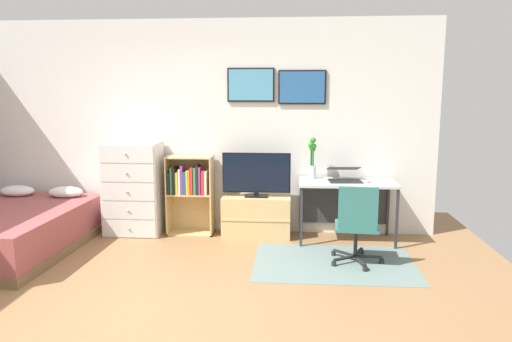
{
  "coord_description": "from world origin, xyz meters",
  "views": [
    {
      "loc": [
        1.28,
        -3.67,
        1.81
      ],
      "look_at": [
        0.86,
        1.5,
        0.95
      ],
      "focal_mm": 33.73,
      "sensor_mm": 36.0,
      "label": 1
    }
  ],
  "objects_px": {
    "bookshelf": "(190,188)",
    "television": "(256,175)",
    "tv_stand": "(257,216)",
    "wine_glass": "(326,170)",
    "desk": "(346,191)",
    "bed": "(8,230)",
    "office_chair": "(357,223)",
    "bamboo_vase": "(312,157)",
    "computer_mouse": "(368,181)",
    "dresser": "(133,188)",
    "laptop": "(344,175)"
  },
  "relations": [
    {
      "from": "desk",
      "to": "office_chair",
      "type": "relative_size",
      "value": 1.35
    },
    {
      "from": "bed",
      "to": "office_chair",
      "type": "height_order",
      "value": "office_chair"
    },
    {
      "from": "laptop",
      "to": "computer_mouse",
      "type": "relative_size",
      "value": 4.29
    },
    {
      "from": "laptop",
      "to": "bamboo_vase",
      "type": "xyz_separation_m",
      "value": [
        -0.39,
        0.11,
        0.2
      ]
    },
    {
      "from": "television",
      "to": "tv_stand",
      "type": "bearing_deg",
      "value": 90.0
    },
    {
      "from": "dresser",
      "to": "bookshelf",
      "type": "xyz_separation_m",
      "value": [
        0.71,
        0.06,
        0.01
      ]
    },
    {
      "from": "television",
      "to": "bamboo_vase",
      "type": "distance_m",
      "value": 0.73
    },
    {
      "from": "dresser",
      "to": "office_chair",
      "type": "xyz_separation_m",
      "value": [
        2.69,
        -0.92,
        -0.13
      ]
    },
    {
      "from": "bed",
      "to": "desk",
      "type": "height_order",
      "value": "desk"
    },
    {
      "from": "bookshelf",
      "to": "bamboo_vase",
      "type": "relative_size",
      "value": 1.95
    },
    {
      "from": "bookshelf",
      "to": "television",
      "type": "relative_size",
      "value": 1.19
    },
    {
      "from": "computer_mouse",
      "to": "bamboo_vase",
      "type": "bearing_deg",
      "value": 161.73
    },
    {
      "from": "television",
      "to": "computer_mouse",
      "type": "distance_m",
      "value": 1.35
    },
    {
      "from": "bookshelf",
      "to": "bamboo_vase",
      "type": "bearing_deg",
      "value": 0.99
    },
    {
      "from": "bed",
      "to": "dresser",
      "type": "relative_size",
      "value": 1.73
    },
    {
      "from": "bed",
      "to": "bookshelf",
      "type": "distance_m",
      "value": 2.13
    },
    {
      "from": "dresser",
      "to": "bamboo_vase",
      "type": "xyz_separation_m",
      "value": [
        2.25,
        0.09,
        0.41
      ]
    },
    {
      "from": "bookshelf",
      "to": "computer_mouse",
      "type": "bearing_deg",
      "value": -4.96
    },
    {
      "from": "office_chair",
      "to": "computer_mouse",
      "type": "distance_m",
      "value": 0.87
    },
    {
      "from": "dresser",
      "to": "desk",
      "type": "xyz_separation_m",
      "value": [
        2.67,
        -0.01,
        0.01
      ]
    },
    {
      "from": "laptop",
      "to": "computer_mouse",
      "type": "height_order",
      "value": "laptop"
    },
    {
      "from": "tv_stand",
      "to": "wine_glass",
      "type": "xyz_separation_m",
      "value": [
        0.84,
        -0.13,
        0.62
      ]
    },
    {
      "from": "dresser",
      "to": "tv_stand",
      "type": "distance_m",
      "value": 1.6
    },
    {
      "from": "bookshelf",
      "to": "desk",
      "type": "distance_m",
      "value": 1.96
    },
    {
      "from": "bed",
      "to": "tv_stand",
      "type": "relative_size",
      "value": 2.41
    },
    {
      "from": "tv_stand",
      "to": "computer_mouse",
      "type": "height_order",
      "value": "computer_mouse"
    },
    {
      "from": "tv_stand",
      "to": "television",
      "type": "height_order",
      "value": "television"
    },
    {
      "from": "tv_stand",
      "to": "bamboo_vase",
      "type": "relative_size",
      "value": 1.65
    },
    {
      "from": "bamboo_vase",
      "to": "office_chair",
      "type": "bearing_deg",
      "value": -66.62
    },
    {
      "from": "bookshelf",
      "to": "wine_glass",
      "type": "xyz_separation_m",
      "value": [
        1.7,
        -0.17,
        0.27
      ]
    },
    {
      "from": "desk",
      "to": "office_chair",
      "type": "bearing_deg",
      "value": -88.85
    },
    {
      "from": "bed",
      "to": "bookshelf",
      "type": "relative_size",
      "value": 2.04
    },
    {
      "from": "bed",
      "to": "desk",
      "type": "xyz_separation_m",
      "value": [
        3.88,
        0.79,
        0.36
      ]
    },
    {
      "from": "bookshelf",
      "to": "bamboo_vase",
      "type": "distance_m",
      "value": 1.6
    },
    {
      "from": "bookshelf",
      "to": "laptop",
      "type": "distance_m",
      "value": 1.94
    },
    {
      "from": "tv_stand",
      "to": "wine_glass",
      "type": "relative_size",
      "value": 4.72
    },
    {
      "from": "bed",
      "to": "tv_stand",
      "type": "height_order",
      "value": "bed"
    },
    {
      "from": "wine_glass",
      "to": "bed",
      "type": "bearing_deg",
      "value": -169.33
    },
    {
      "from": "dresser",
      "to": "tv_stand",
      "type": "relative_size",
      "value": 1.39
    },
    {
      "from": "wine_glass",
      "to": "desk",
      "type": "bearing_deg",
      "value": 21.84
    },
    {
      "from": "office_chair",
      "to": "bookshelf",
      "type": "bearing_deg",
      "value": 157.68
    },
    {
      "from": "desk",
      "to": "office_chair",
      "type": "height_order",
      "value": "office_chair"
    },
    {
      "from": "television",
      "to": "computer_mouse",
      "type": "relative_size",
      "value": 8.1
    },
    {
      "from": "bookshelf",
      "to": "desk",
      "type": "relative_size",
      "value": 0.87
    },
    {
      "from": "tv_stand",
      "to": "bamboo_vase",
      "type": "bearing_deg",
      "value": 5.83
    },
    {
      "from": "tv_stand",
      "to": "television",
      "type": "xyz_separation_m",
      "value": [
        0.0,
        -0.02,
        0.53
      ]
    },
    {
      "from": "tv_stand",
      "to": "television",
      "type": "bearing_deg",
      "value": -90.0
    },
    {
      "from": "dresser",
      "to": "wine_glass",
      "type": "bearing_deg",
      "value": -2.65
    },
    {
      "from": "television",
      "to": "desk",
      "type": "bearing_deg",
      "value": 0.09
    },
    {
      "from": "bookshelf",
      "to": "bamboo_vase",
      "type": "height_order",
      "value": "bamboo_vase"
    }
  ]
}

